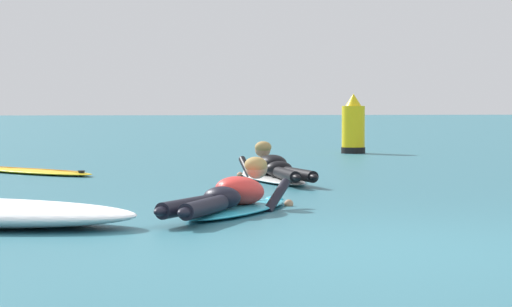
# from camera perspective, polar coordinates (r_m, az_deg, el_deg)

# --- Properties ---
(ground_plane) EXTENTS (120.00, 120.00, 0.00)m
(ground_plane) POSITION_cam_1_polar(r_m,az_deg,el_deg) (17.25, -1.26, -0.56)
(ground_plane) COLOR #2D6B7A
(surfer_near) EXTENTS (1.52, 2.34, 0.53)m
(surfer_near) POSITION_cam_1_polar(r_m,az_deg,el_deg) (9.60, -1.22, -2.40)
(surfer_near) COLOR #2DB2D1
(surfer_near) RESTS_ON ground
(surfer_far) EXTENTS (0.87, 2.69, 0.54)m
(surfer_far) POSITION_cam_1_polar(r_m,az_deg,el_deg) (13.51, 0.98, -0.93)
(surfer_far) COLOR white
(surfer_far) RESTS_ON ground
(drifting_surfboard) EXTENTS (1.99, 1.97, 0.16)m
(drifting_surfboard) POSITION_cam_1_polar(r_m,az_deg,el_deg) (15.21, -11.75, -0.94)
(drifting_surfboard) COLOR yellow
(drifting_surfboard) RESTS_ON ground
(channel_marker_buoy) EXTENTS (0.47, 0.47, 1.17)m
(channel_marker_buoy) POSITION_cam_1_polar(r_m,az_deg,el_deg) (20.83, 5.24, 1.32)
(channel_marker_buoy) COLOR yellow
(channel_marker_buoy) RESTS_ON ground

